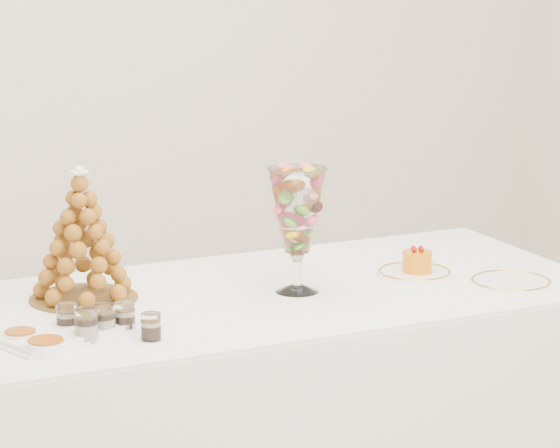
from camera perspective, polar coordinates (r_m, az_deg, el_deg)
buffet_table at (r=3.55m, az=-2.68°, el=-9.24°), size 2.08×0.93×0.78m
lace_tray at (r=3.31m, az=-8.82°, el=-3.75°), size 0.63×0.55×0.02m
macaron_vase at (r=3.43m, az=0.74°, el=0.53°), size 0.15×0.15×0.33m
cake_plate at (r=3.66m, az=5.80°, el=-2.11°), size 0.20×0.20×0.01m
spare_plate at (r=3.60m, az=9.90°, el=-2.48°), size 0.22×0.22×0.01m
verrine_a at (r=3.18m, az=-9.17°, el=-4.00°), size 0.06×0.06×0.07m
verrine_b at (r=3.14m, az=-7.58°, el=-4.10°), size 0.06×0.06×0.07m
verrine_c at (r=3.17m, az=-6.70°, el=-3.97°), size 0.06×0.06×0.07m
verrine_d at (r=3.10m, az=-8.34°, el=-4.33°), size 0.06×0.06×0.08m
verrine_e at (r=3.09m, az=-5.57°, el=-4.41°), size 0.05×0.05×0.06m
ramekin_back at (r=3.12m, az=-11.11°, el=-4.80°), size 0.08×0.08×0.02m
ramekin_front at (r=3.04m, az=-10.04°, el=-5.23°), size 0.09×0.09×0.03m
croquembouche at (r=3.34m, az=-8.54°, el=-0.48°), size 0.27×0.27×0.34m
mousse_cake at (r=3.65m, az=5.92°, el=-1.60°), size 0.08×0.08×0.07m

